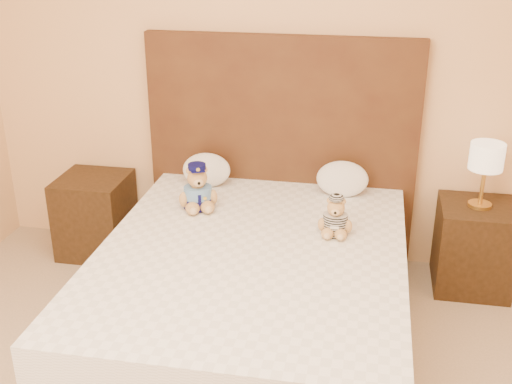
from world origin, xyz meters
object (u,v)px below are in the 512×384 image
teddy_prisoner (336,216)px  pillow_right (342,177)px  lamp (486,160)px  pillow_left (206,168)px  nightstand_right (473,246)px  nightstand_left (95,215)px  bed (251,294)px  teddy_police (198,187)px

teddy_prisoner → pillow_right: 0.57m
lamp → pillow_left: (-1.71, 0.03, -0.19)m
nightstand_right → teddy_prisoner: (-0.83, -0.54, 0.39)m
nightstand_left → bed: bearing=-32.6°
teddy_police → teddy_prisoner: size_ratio=1.27×
nightstand_right → teddy_police: teddy_police is taller
pillow_right → teddy_police: bearing=-155.7°
lamp → teddy_police: 1.71m
teddy_prisoner → pillow_left: pillow_left is taller
teddy_police → pillow_right: 0.91m
bed → teddy_prisoner: (0.42, 0.26, 0.39)m
lamp → pillow_right: 0.85m
nightstand_right → bed: bearing=-147.4°
lamp → nightstand_right: bearing=0.0°
nightstand_right → teddy_prisoner: bearing=-147.2°
bed → lamp: bearing=32.6°
nightstand_left → teddy_prisoner: teddy_prisoner is taller
teddy_prisoner → pillow_left: (-0.87, 0.57, 0.00)m
teddy_prisoner → lamp: bearing=32.2°
pillow_left → pillow_right: bearing=0.0°
nightstand_left → lamp: size_ratio=1.38×
nightstand_left → teddy_prisoner: 1.79m
nightstand_right → pillow_left: (-1.71, 0.03, 0.39)m
nightstand_left → pillow_right: (1.67, 0.03, 0.39)m
lamp → pillow_left: size_ratio=1.26×
nightstand_right → pillow_left: bearing=179.0°
bed → pillow_left: pillow_left is taller
teddy_prisoner → pillow_left: bearing=146.5°
nightstand_left → nightstand_right: bearing=0.0°
bed → nightstand_right: 1.48m
bed → pillow_right: size_ratio=6.18×
bed → pillow_left: 1.02m
teddy_police → pillow_right: (0.83, 0.37, -0.03)m
nightstand_right → lamp: bearing=180.0°
teddy_police → pillow_right: bearing=0.9°
teddy_police → pillow_right: size_ratio=0.86×
bed → nightstand_left: bearing=147.4°
nightstand_right → lamp: lamp is taller
teddy_police → pillow_left: (-0.05, 0.37, -0.03)m
lamp → teddy_police: bearing=-168.3°
lamp → pillow_right: (-0.83, 0.03, -0.18)m
nightstand_left → lamp: (2.50, 0.00, 0.57)m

